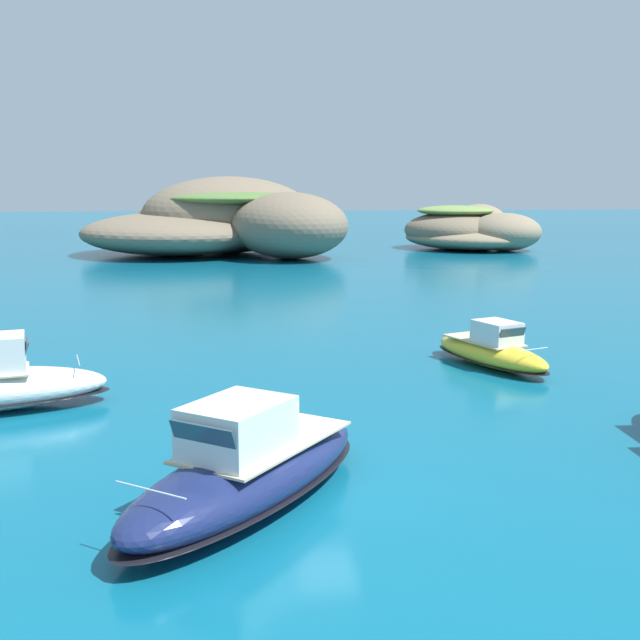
{
  "coord_description": "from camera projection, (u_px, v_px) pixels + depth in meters",
  "views": [
    {
      "loc": [
        -1.91,
        -19.26,
        7.63
      ],
      "look_at": [
        2.2,
        16.19,
        1.41
      ],
      "focal_mm": 44.36,
      "sensor_mm": 36.0,
      "label": 1
    }
  ],
  "objects": [
    {
      "name": "ground_plane",
      "position": [
        307.0,
        482.0,
        20.37
      ],
      "size": [
        400.0,
        400.0,
        0.0
      ],
      "primitive_type": "plane",
      "color": "#0C5B7A"
    },
    {
      "name": "motorboat_navy",
      "position": [
        248.0,
        470.0,
        18.81
      ],
      "size": [
        7.51,
        8.79,
        2.64
      ],
      "color": "navy",
      "rests_on": "ground"
    },
    {
      "name": "motorboat_yellow",
      "position": [
        491.0,
        351.0,
        33.15
      ],
      "size": [
        4.28,
        6.93,
        1.97
      ],
      "color": "yellow",
      "rests_on": "ground"
    },
    {
      "name": "islet_large",
      "position": [
        220.0,
        222.0,
        84.69
      ],
      "size": [
        33.62,
        28.84,
        8.31
      ],
      "color": "#756651",
      "rests_on": "ground"
    },
    {
      "name": "islet_small",
      "position": [
        469.0,
        231.0,
        91.66
      ],
      "size": [
        18.8,
        18.91,
        5.14
      ],
      "color": "#84755B",
      "rests_on": "ground"
    }
  ]
}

